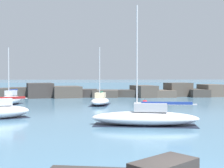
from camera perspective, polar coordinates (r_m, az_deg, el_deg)
The scene contains 6 objects.
open_sea_beyond at distance 116.24m, azimuth -2.90°, elevation -0.37°, with size 400.00×116.00×0.01m.
breakwater_jetty at distance 56.19m, azimuth -1.21°, elevation -1.43°, with size 55.73×6.68×2.54m.
sailboat_moored_1 at distance 40.76m, azimuth -2.19°, elevation -3.06°, with size 3.23×5.63×7.52m.
sailboat_moored_3 at distance 24.32m, azimuth 6.14°, elevation -6.04°, with size 8.58×3.76×9.24m.
sailboat_moored_4 at distance 43.47m, azimuth -18.11°, elevation -2.67°, with size 2.86×5.56×7.52m.
mooring_buoy_orange_near at distance 39.92m, azimuth 6.02°, elevation -3.46°, with size 0.75×0.75×0.95m.
Camera 1 is at (-3.19, -10.08, 3.84)m, focal length 50.00 mm.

